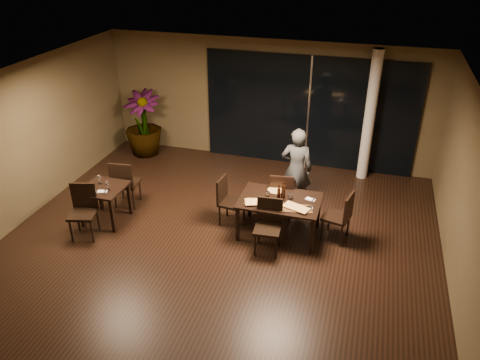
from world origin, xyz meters
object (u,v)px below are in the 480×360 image
object	(u,v)px
diner	(296,169)
potted_plant	(143,124)
chair_main_left	(228,198)
main_table	(280,203)
chair_main_far	(282,194)
bottle_a	(279,192)
bottle_c	(283,190)
chair_main_right	(341,214)
chair_side_far	(124,182)
side_table	(104,193)
bottle_b	(283,192)
chair_side_near	(84,208)
chair_main_near	(268,222)

from	to	relation	value
diner	potted_plant	xyz separation A→B (m)	(-4.20, 1.51, -0.04)
chair_main_left	potted_plant	distance (m)	3.93
main_table	chair_main_far	bearing A→B (deg)	97.25
bottle_a	bottle_c	xyz separation A→B (m)	(0.07, 0.10, 0.02)
chair_main_right	chair_side_far	xyz separation A→B (m)	(-4.42, -0.04, 0.03)
side_table	chair_main_far	distance (m)	3.49
chair_main_left	chair_side_far	distance (m)	2.22
potted_plant	bottle_b	world-z (taller)	potted_plant
chair_side_near	bottle_a	bearing A→B (deg)	1.51
chair_main_left	bottle_a	bearing A→B (deg)	-89.76
side_table	chair_main_far	xyz separation A→B (m)	(3.33, 1.05, -0.05)
chair_side_far	bottle_c	world-z (taller)	bottle_c
chair_main_left	chair_main_far	bearing A→B (deg)	-60.47
chair_side_near	chair_main_near	bearing A→B (deg)	-6.66
chair_side_near	bottle_b	distance (m)	3.74
chair_main_near	bottle_a	bearing A→B (deg)	79.42
bottle_a	bottle_b	size ratio (longest dim) A/B	0.94
chair_side_far	bottle_a	distance (m)	3.27
chair_main_far	bottle_a	world-z (taller)	bottle_a
chair_main_far	bottle_c	size ratio (longest dim) A/B	3.16
chair_main_left	bottle_b	size ratio (longest dim) A/B	3.15
chair_side_near	diner	xyz separation A→B (m)	(3.64, 2.12, 0.30)
main_table	chair_main_near	xyz separation A→B (m)	(-0.09, -0.52, -0.12)
chair_side_far	potted_plant	distance (m)	2.66
chair_main_near	potted_plant	xyz separation A→B (m)	(-4.00, 3.12, 0.27)
side_table	chair_main_near	size ratio (longest dim) A/B	0.80
bottle_b	chair_main_right	bearing A→B (deg)	5.45
chair_main_far	bottle_b	world-z (taller)	bottle_b
chair_side_near	side_table	bearing A→B (deg)	61.28
chair_main_right	diner	bearing A→B (deg)	-119.86
main_table	chair_side_near	distance (m)	3.68
side_table	main_table	bearing A→B (deg)	8.37
bottle_a	bottle_b	bearing A→B (deg)	0.89
diner	main_table	bearing A→B (deg)	81.64
chair_main_left	side_table	bearing A→B (deg)	110.79
bottle_a	chair_main_near	bearing A→B (deg)	-96.48
chair_main_right	potted_plant	distance (m)	5.80
diner	side_table	bearing A→B (deg)	21.68
side_table	chair_main_near	distance (m)	3.31
chair_side_far	potted_plant	world-z (taller)	potted_plant
chair_main_left	bottle_a	distance (m)	1.09
bottle_c	bottle_a	bearing A→B (deg)	-124.80
chair_main_left	chair_side_near	bearing A→B (deg)	120.92
main_table	side_table	size ratio (longest dim) A/B	1.88
side_table	bottle_b	size ratio (longest dim) A/B	2.60
chair_main_right	diner	distance (m)	1.45
side_table	chair_main_right	distance (m)	4.58
chair_main_left	bottle_b	bearing A→B (deg)	-89.30
chair_side_near	potted_plant	distance (m)	3.68
chair_main_far	bottle_c	xyz separation A→B (m)	(0.11, -0.44, 0.34)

